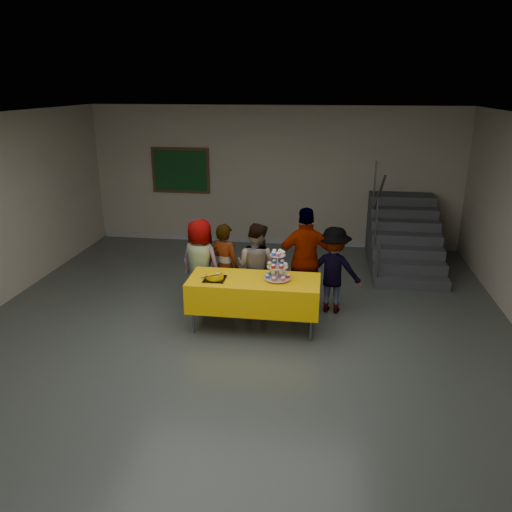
{
  "coord_description": "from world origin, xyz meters",
  "views": [
    {
      "loc": [
        1.14,
        -5.72,
        3.41
      ],
      "look_at": [
        0.18,
        1.04,
        1.05
      ],
      "focal_mm": 35.0,
      "sensor_mm": 36.0,
      "label": 1
    }
  ],
  "objects": [
    {
      "name": "room_shell",
      "position": [
        0.0,
        0.02,
        2.13
      ],
      "size": [
        10.0,
        10.04,
        3.02
      ],
      "color": "#4C514C",
      "rests_on": "ground"
    },
    {
      "name": "bake_table",
      "position": [
        0.18,
        0.84,
        0.56
      ],
      "size": [
        1.88,
        0.78,
        0.77
      ],
      "color": "#595960",
      "rests_on": "ground"
    },
    {
      "name": "cupcake_stand",
      "position": [
        0.51,
        0.86,
        0.95
      ],
      "size": [
        0.38,
        0.38,
        0.44
      ],
      "color": "silver",
      "rests_on": "bake_table"
    },
    {
      "name": "bear_cake",
      "position": [
        -0.37,
        0.75,
        0.83
      ],
      "size": [
        0.32,
        0.36,
        0.12
      ],
      "color": "black",
      "rests_on": "bake_table"
    },
    {
      "name": "schoolchild_a",
      "position": [
        -0.77,
        1.48,
        0.72
      ],
      "size": [
        0.82,
        0.67,
        1.44
      ],
      "primitive_type": "imported",
      "rotation": [
        0.0,
        0.0,
        2.79
      ],
      "color": "slate",
      "rests_on": "ground"
    },
    {
      "name": "schoolchild_b",
      "position": [
        -0.38,
        1.51,
        0.69
      ],
      "size": [
        0.6,
        0.5,
        1.39
      ],
      "primitive_type": "imported",
      "rotation": [
        0.0,
        0.0,
        2.75
      ],
      "color": "slate",
      "rests_on": "ground"
    },
    {
      "name": "schoolchild_c",
      "position": [
        0.12,
        1.5,
        0.71
      ],
      "size": [
        0.83,
        0.74,
        1.42
      ],
      "primitive_type": "imported",
      "rotation": [
        0.0,
        0.0,
        2.8
      ],
      "color": "slate",
      "rests_on": "ground"
    },
    {
      "name": "schoolchild_d",
      "position": [
        0.89,
        1.52,
        0.84
      ],
      "size": [
        1.03,
        0.56,
        1.68
      ],
      "primitive_type": "imported",
      "rotation": [
        0.0,
        0.0,
        3.3
      ],
      "color": "#5C5C65",
      "rests_on": "ground"
    },
    {
      "name": "schoolchild_e",
      "position": [
        1.31,
        1.59,
        0.69
      ],
      "size": [
        0.95,
        0.63,
        1.37
      ],
      "primitive_type": "imported",
      "rotation": [
        0.0,
        0.0,
        3.0
      ],
      "color": "slate",
      "rests_on": "ground"
    },
    {
      "name": "staircase",
      "position": [
        2.7,
        4.13,
        0.49
      ],
      "size": [
        1.3,
        2.4,
        2.04
      ],
      "color": "#424447",
      "rests_on": "ground"
    },
    {
      "name": "noticeboard",
      "position": [
        -2.07,
        4.96,
        1.6
      ],
      "size": [
        1.3,
        0.05,
        1.0
      ],
      "color": "#472B16",
      "rests_on": "ground"
    }
  ]
}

